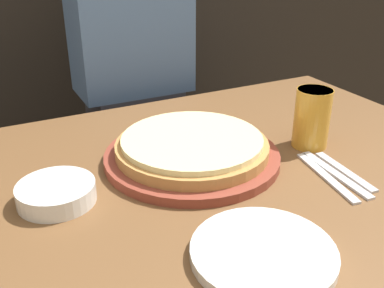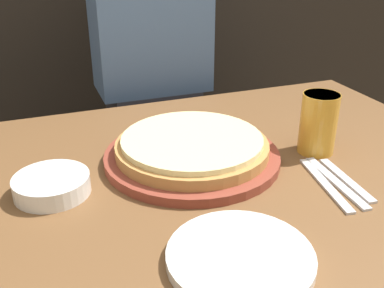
{
  "view_description": "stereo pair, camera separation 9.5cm",
  "coord_description": "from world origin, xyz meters",
  "px_view_note": "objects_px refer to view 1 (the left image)",
  "views": [
    {
      "loc": [
        -0.38,
        -0.71,
        1.2
      ],
      "look_at": [
        0.01,
        0.05,
        0.79
      ],
      "focal_mm": 42.0,
      "sensor_mm": 36.0,
      "label": 1
    },
    {
      "loc": [
        -0.29,
        -0.75,
        1.2
      ],
      "look_at": [
        0.01,
        0.05,
        0.79
      ],
      "focal_mm": 42.0,
      "sensor_mm": 36.0,
      "label": 2
    }
  ],
  "objects_px": {
    "pizza_on_board": "(192,150)",
    "dinner_plate": "(263,253)",
    "dinner_knife": "(336,174)",
    "side_bowl": "(56,193)",
    "fork": "(326,177)",
    "spoon": "(345,171)",
    "beer_glass": "(313,116)",
    "diner_person": "(135,106)"
  },
  "relations": [
    {
      "from": "diner_person",
      "to": "fork",
      "type": "bearing_deg",
      "value": -79.93
    },
    {
      "from": "dinner_knife",
      "to": "dinner_plate",
      "type": "bearing_deg",
      "value": -152.8
    },
    {
      "from": "dinner_knife",
      "to": "diner_person",
      "type": "xyz_separation_m",
      "value": [
        -0.16,
        0.76,
        -0.08
      ]
    },
    {
      "from": "fork",
      "to": "spoon",
      "type": "xyz_separation_m",
      "value": [
        0.05,
        0.0,
        0.0
      ]
    },
    {
      "from": "dinner_plate",
      "to": "diner_person",
      "type": "relative_size",
      "value": 0.17
    },
    {
      "from": "pizza_on_board",
      "to": "dinner_knife",
      "type": "bearing_deg",
      "value": -39.13
    },
    {
      "from": "pizza_on_board",
      "to": "side_bowl",
      "type": "xyz_separation_m",
      "value": [
        -0.29,
        -0.03,
        -0.01
      ]
    },
    {
      "from": "dinner_plate",
      "to": "fork",
      "type": "xyz_separation_m",
      "value": [
        0.26,
        0.14,
        -0.01
      ]
    },
    {
      "from": "pizza_on_board",
      "to": "beer_glass",
      "type": "distance_m",
      "value": 0.29
    },
    {
      "from": "pizza_on_board",
      "to": "fork",
      "type": "relative_size",
      "value": 1.83
    },
    {
      "from": "dinner_plate",
      "to": "spoon",
      "type": "relative_size",
      "value": 1.27
    },
    {
      "from": "side_bowl",
      "to": "fork",
      "type": "height_order",
      "value": "side_bowl"
    },
    {
      "from": "side_bowl",
      "to": "dinner_knife",
      "type": "bearing_deg",
      "value": -16.65
    },
    {
      "from": "side_bowl",
      "to": "spoon",
      "type": "distance_m",
      "value": 0.57
    },
    {
      "from": "fork",
      "to": "diner_person",
      "type": "xyz_separation_m",
      "value": [
        -0.13,
        0.76,
        -0.08
      ]
    },
    {
      "from": "spoon",
      "to": "diner_person",
      "type": "bearing_deg",
      "value": 103.7
    },
    {
      "from": "beer_glass",
      "to": "spoon",
      "type": "xyz_separation_m",
      "value": [
        -0.02,
        -0.13,
        -0.07
      ]
    },
    {
      "from": "side_bowl",
      "to": "dinner_knife",
      "type": "relative_size",
      "value": 0.69
    },
    {
      "from": "pizza_on_board",
      "to": "dinner_plate",
      "type": "distance_m",
      "value": 0.34
    },
    {
      "from": "beer_glass",
      "to": "dinner_plate",
      "type": "height_order",
      "value": "beer_glass"
    },
    {
      "from": "pizza_on_board",
      "to": "beer_glass",
      "type": "bearing_deg",
      "value": -11.46
    },
    {
      "from": "pizza_on_board",
      "to": "dinner_plate",
      "type": "xyz_separation_m",
      "value": [
        -0.05,
        -0.33,
        -0.02
      ]
    },
    {
      "from": "pizza_on_board",
      "to": "diner_person",
      "type": "distance_m",
      "value": 0.58
    },
    {
      "from": "beer_glass",
      "to": "fork",
      "type": "relative_size",
      "value": 0.66
    },
    {
      "from": "diner_person",
      "to": "pizza_on_board",
      "type": "bearing_deg",
      "value": -97.41
    },
    {
      "from": "beer_glass",
      "to": "dinner_plate",
      "type": "xyz_separation_m",
      "value": [
        -0.33,
        -0.28,
        -0.06
      ]
    },
    {
      "from": "fork",
      "to": "spoon",
      "type": "distance_m",
      "value": 0.05
    },
    {
      "from": "dinner_plate",
      "to": "spoon",
      "type": "xyz_separation_m",
      "value": [
        0.31,
        0.14,
        -0.01
      ]
    },
    {
      "from": "dinner_plate",
      "to": "spoon",
      "type": "height_order",
      "value": "dinner_plate"
    },
    {
      "from": "beer_glass",
      "to": "dinner_knife",
      "type": "bearing_deg",
      "value": -108.29
    },
    {
      "from": "beer_glass",
      "to": "side_bowl",
      "type": "height_order",
      "value": "beer_glass"
    },
    {
      "from": "side_bowl",
      "to": "beer_glass",
      "type": "bearing_deg",
      "value": -2.45
    },
    {
      "from": "beer_glass",
      "to": "spoon",
      "type": "bearing_deg",
      "value": -98.12
    },
    {
      "from": "side_bowl",
      "to": "spoon",
      "type": "bearing_deg",
      "value": -15.94
    },
    {
      "from": "beer_glass",
      "to": "diner_person",
      "type": "distance_m",
      "value": 0.67
    },
    {
      "from": "dinner_knife",
      "to": "diner_person",
      "type": "height_order",
      "value": "diner_person"
    },
    {
      "from": "pizza_on_board",
      "to": "dinner_knife",
      "type": "distance_m",
      "value": 0.3
    },
    {
      "from": "pizza_on_board",
      "to": "beer_glass",
      "type": "xyz_separation_m",
      "value": [
        0.28,
        -0.06,
        0.05
      ]
    },
    {
      "from": "beer_glass",
      "to": "dinner_plate",
      "type": "distance_m",
      "value": 0.43
    },
    {
      "from": "dinner_knife",
      "to": "diner_person",
      "type": "bearing_deg",
      "value": 101.89
    },
    {
      "from": "side_bowl",
      "to": "dinner_knife",
      "type": "xyz_separation_m",
      "value": [
        0.53,
        -0.16,
        -0.02
      ]
    },
    {
      "from": "beer_glass",
      "to": "side_bowl",
      "type": "distance_m",
      "value": 0.57
    }
  ]
}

